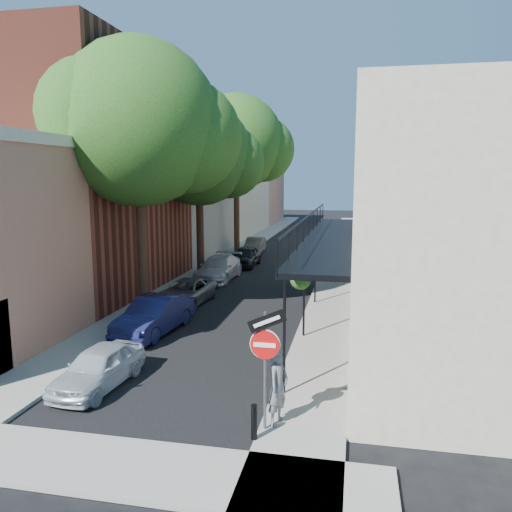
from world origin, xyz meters
The scene contains 19 objects.
ground centered at (0.00, 0.00, 0.00)m, with size 160.00×160.00×0.00m, color black.
road_surface centered at (0.00, 30.00, 0.01)m, with size 6.00×64.00×0.01m, color black.
sidewalk_left centered at (-4.00, 30.00, 0.06)m, with size 2.00×64.00×0.12m, color gray.
sidewalk_right centered at (4.00, 30.00, 0.06)m, with size 2.00×64.00×0.12m, color gray.
sidewalk_cross centered at (0.00, -1.00, 0.06)m, with size 12.00×2.00×0.12m, color gray.
buildings_left centered at (-9.30, 28.76, 4.94)m, with size 10.10×59.10×12.00m.
buildings_right centered at (8.99, 29.49, 4.42)m, with size 9.80×55.00×10.00m.
sign_post centered at (3.16, 0.97, 2.04)m, with size 0.89×0.17×2.99m.
bollard centered at (3.00, 0.50, 0.52)m, with size 0.14×0.14×0.80m, color black.
oak_near centered at (-3.37, 10.26, 7.88)m, with size 7.48×6.80×11.42m.
oak_mid centered at (-3.42, 18.23, 7.06)m, with size 6.60×6.00×10.20m.
oak_far centered at (-3.35, 27.27, 8.26)m, with size 7.70×7.00×11.90m.
parked_car_a centered at (-1.89, 2.60, 0.58)m, with size 1.38×3.43×1.17m, color silver.
parked_car_b centered at (-2.29, 7.52, 0.69)m, with size 1.47×4.20×1.39m, color #171A47.
parked_car_c centered at (-2.59, 11.95, 0.56)m, with size 1.87×4.05×1.12m, color slate.
parked_car_d centered at (-2.60, 17.57, 0.68)m, with size 1.91×4.70×1.36m, color silver.
parked_car_e centered at (-2.05, 22.17, 0.66)m, with size 1.56×3.89×1.33m, color black.
parked_car_f centered at (-2.60, 28.00, 0.60)m, with size 1.28×3.66×1.21m, color #6B635A.
pedestrian centered at (3.40, 1.32, 1.03)m, with size 0.67×0.44×1.82m, color slate.
Camera 1 is at (5.07, -9.55, 5.86)m, focal length 35.00 mm.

